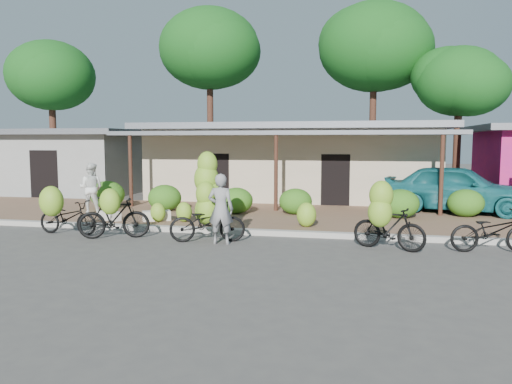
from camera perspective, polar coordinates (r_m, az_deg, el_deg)
ground at (r=12.07m, az=-2.69°, el=-6.61°), size 100.00×100.00×0.00m
sidewalk at (r=16.86m, az=1.64°, el=-2.84°), size 60.00×6.00×0.12m
curb at (r=13.96m, az=-0.60°, el=-4.59°), size 60.00×0.25×0.15m
shop_main at (r=22.54m, az=4.39°, el=3.58°), size 13.00×8.50×3.35m
shop_grey at (r=26.43m, az=-20.00°, el=3.34°), size 7.00×6.00×3.15m
tree_back_left at (r=29.88m, az=-22.59°, el=12.33°), size 4.79×4.64×8.00m
tree_far_center at (r=29.33m, az=-5.62°, el=16.12°), size 5.72×5.64×10.01m
tree_center_right at (r=28.47m, az=12.97°, el=15.97°), size 5.95×5.90×9.94m
tree_near_right at (r=26.53m, az=21.79°, el=11.82°), size 4.35×4.16×7.18m
hedge_0 at (r=19.34m, az=-16.63°, el=-0.27°), size 1.30×1.17×1.02m
hedge_1 at (r=18.07m, az=-10.40°, el=-0.66°), size 1.20×1.08×0.94m
hedge_2 at (r=17.17m, az=-2.26°, el=-0.98°), size 1.15×1.03×0.89m
hedge_3 at (r=17.02m, az=4.54°, el=-1.07°), size 1.13×1.02×0.88m
hedge_4 at (r=16.79m, az=16.18°, el=-1.28°), size 1.20×1.08×0.94m
hedge_5 at (r=17.80m, az=22.86°, el=-1.16°), size 1.17×1.05×0.91m
bike_far_left at (r=14.77m, az=-21.03°, el=-2.38°), size 1.86×1.31×1.42m
bike_left at (r=13.79m, az=-15.98°, el=-2.60°), size 1.95×1.42×1.41m
bike_center at (r=13.15m, az=-5.58°, el=-1.66°), size 2.06×1.45×2.33m
bike_right at (r=12.20m, az=14.73°, el=-3.30°), size 1.84×1.40×1.71m
bike_far_right at (r=12.92m, az=25.41°, el=-4.06°), size 2.00×0.95×1.01m
loose_banana_a at (r=15.67m, az=-11.14°, el=-2.29°), size 0.47×0.40×0.59m
loose_banana_b at (r=15.53m, az=-8.23°, el=-2.27°), size 0.49×0.42×0.62m
loose_banana_c at (r=14.53m, az=5.78°, el=-2.60°), size 0.57×0.49×0.71m
sack_near at (r=15.96m, az=-11.30°, el=-2.67°), size 0.94×0.77×0.30m
sack_far at (r=16.37m, az=-16.36°, el=-2.62°), size 0.84×0.72×0.28m
vendor at (r=12.61m, az=-4.06°, el=-1.95°), size 0.68×0.46×1.79m
bystander at (r=18.16m, az=-18.34°, el=0.43°), size 0.92×0.76×1.73m
teal_van at (r=18.75m, az=21.99°, el=0.38°), size 5.27×3.20×1.68m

